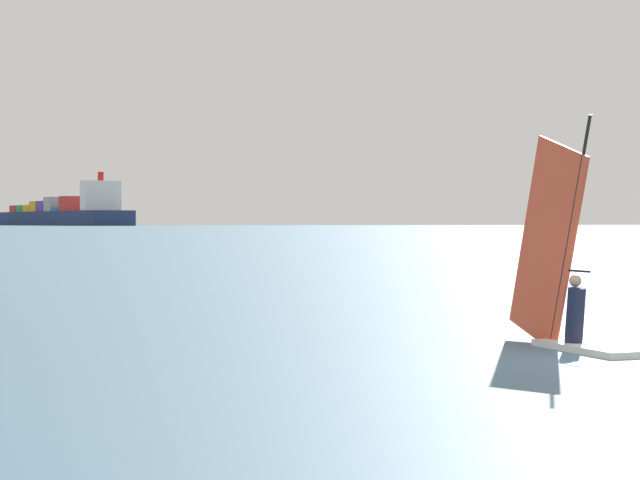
# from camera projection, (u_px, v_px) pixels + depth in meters

# --- Properties ---
(ground_plane) EXTENTS (4000.00, 4000.00, 0.00)m
(ground_plane) POSITION_uv_depth(u_px,v_px,m) (624.00, 363.00, 19.06)
(ground_plane) COLOR #476B84
(windsurfer) EXTENTS (2.14, 3.61, 4.29)m
(windsurfer) POSITION_uv_depth(u_px,v_px,m) (565.00, 288.00, 21.37)
(windsurfer) COLOR white
(windsurfer) RESTS_ON ground_plane
(cargo_ship) EXTENTS (152.98, 179.10, 36.57)m
(cargo_ship) POSITION_uv_depth(u_px,v_px,m) (62.00, 214.00, 865.72)
(cargo_ship) COLOR navy
(cargo_ship) RESTS_ON ground_plane
(distant_headland) EXTENTS (1369.23, 617.94, 45.53)m
(distant_headland) POSITION_uv_depth(u_px,v_px,m) (261.00, 203.00, 1276.16)
(distant_headland) COLOR #60665B
(distant_headland) RESTS_ON ground_plane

